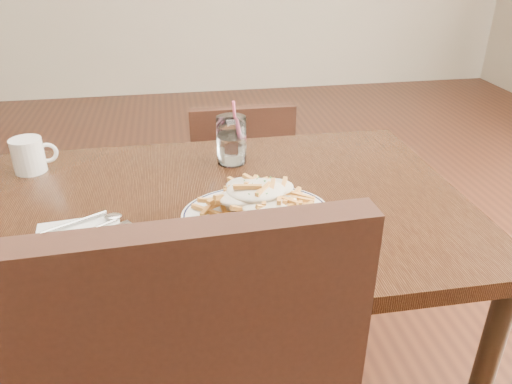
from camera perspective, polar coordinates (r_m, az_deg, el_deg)
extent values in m
cube|color=black|center=(1.22, -4.08, -1.98)|extent=(1.20, 0.80, 0.04)
cylinder|color=black|center=(1.77, -23.09, -8.31)|extent=(0.05, 0.05, 0.71)
cylinder|color=black|center=(1.83, 12.55, -5.31)|extent=(0.05, 0.05, 0.71)
cube|color=black|center=(2.04, -2.03, -0.22)|extent=(0.37, 0.37, 0.04)
cube|color=black|center=(1.79, -1.46, 3.49)|extent=(0.37, 0.04, 0.40)
cylinder|color=black|center=(2.29, 1.45, -2.45)|extent=(0.03, 0.03, 0.36)
cylinder|color=black|center=(2.26, -6.44, -3.08)|extent=(0.03, 0.03, 0.36)
cylinder|color=black|center=(2.03, 3.09, -6.88)|extent=(0.03, 0.03, 0.36)
cylinder|color=black|center=(2.00, -5.88, -7.68)|extent=(0.03, 0.03, 0.36)
torus|color=black|center=(1.13, 0.00, -2.39)|extent=(0.38, 0.38, 0.01)
ellipsoid|color=white|center=(1.10, 0.00, 0.38)|extent=(0.19, 0.16, 0.03)
cube|color=silver|center=(1.15, -19.63, -4.43)|extent=(0.19, 0.13, 0.01)
cylinder|color=white|center=(1.39, -2.81, 5.93)|extent=(0.08, 0.08, 0.13)
cylinder|color=white|center=(1.40, -2.79, 4.93)|extent=(0.07, 0.07, 0.08)
cylinder|color=#F65D8F|center=(1.39, -2.34, 7.13)|extent=(0.02, 0.04, 0.18)
cylinder|color=white|center=(1.48, -24.59, 3.82)|extent=(0.08, 0.08, 0.09)
torus|color=white|center=(1.47, -22.77, 4.15)|extent=(0.06, 0.02, 0.06)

